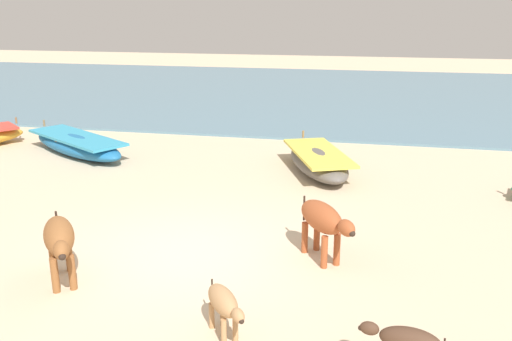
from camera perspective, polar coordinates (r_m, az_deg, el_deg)
The scene contains 8 objects.
ground at distance 9.83m, azimuth -7.36°, elevation -8.59°, with size 80.00×80.00×0.00m, color beige.
sea_water at distance 27.59m, azimuth 5.61°, elevation 8.12°, with size 60.00×20.00×0.08m, color slate.
fishing_boat_2 at distance 16.81m, azimuth -18.20°, elevation 2.60°, with size 4.23×3.18×0.76m.
fishing_boat_3 at distance 14.29m, azimuth 6.51°, elevation 0.98°, with size 2.38×3.57×0.79m.
cow_adult_brown at distance 9.01m, azimuth -19.86°, elevation -6.77°, with size 1.14×1.45×1.03m.
calf_near_tan at distance 7.32m, azimuth -3.37°, elevation -13.72°, with size 0.78×0.92×0.67m.
calf_far_dark at distance 6.87m, azimuth 15.48°, elevation -16.85°, with size 0.99×0.39×0.64m.
cow_second_adult_rust at distance 9.30m, azimuth 7.03°, elevation -5.17°, with size 1.16×1.40×1.02m.
Camera 1 is at (3.06, -8.35, 4.21)m, focal length 38.27 mm.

